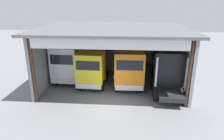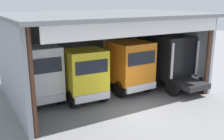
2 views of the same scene
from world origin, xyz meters
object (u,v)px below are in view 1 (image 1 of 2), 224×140
object	(u,v)px
truck_yellow_left_bay	(92,69)
truck_orange_center_bay	(129,68)
tool_cart	(124,72)
truck_black_yard_outside	(169,71)
oil_drum	(149,69)
truck_white_center_left_bay	(67,64)

from	to	relation	value
truck_yellow_left_bay	truck_orange_center_bay	bearing A→B (deg)	-177.99
tool_cart	truck_orange_center_bay	bearing A→B (deg)	-81.42
truck_orange_center_bay	truck_black_yard_outside	distance (m)	3.45
oil_drum	truck_white_center_left_bay	bearing A→B (deg)	-156.91
truck_white_center_left_bay	truck_orange_center_bay	bearing A→B (deg)	172.26
oil_drum	truck_yellow_left_bay	bearing A→B (deg)	-142.21
truck_yellow_left_bay	truck_black_yard_outside	distance (m)	6.76
oil_drum	truck_black_yard_outside	bearing A→B (deg)	-78.32
truck_orange_center_bay	tool_cart	bearing A→B (deg)	-82.96
truck_yellow_left_bay	tool_cart	xyz separation A→B (m)	(2.88, 3.04, -1.21)
truck_orange_center_bay	oil_drum	size ratio (longest dim) A/B	4.88
truck_yellow_left_bay	truck_black_yard_outside	bearing A→B (deg)	174.97
truck_orange_center_bay	truck_black_yard_outside	bearing A→B (deg)	163.61
truck_white_center_left_bay	truck_yellow_left_bay	world-z (taller)	truck_white_center_left_bay
truck_white_center_left_bay	truck_yellow_left_bay	xyz separation A→B (m)	(2.55, -0.87, -0.16)
truck_white_center_left_bay	truck_orange_center_bay	size ratio (longest dim) A/B	1.02
truck_yellow_left_bay	tool_cart	world-z (taller)	truck_yellow_left_bay
truck_white_center_left_bay	truck_black_yard_outside	xyz separation A→B (m)	(9.23, -1.81, 0.15)
truck_orange_center_bay	oil_drum	xyz separation A→B (m)	(2.24, 4.39, -1.44)
truck_orange_center_bay	tool_cart	xyz separation A→B (m)	(-0.47, 3.09, -1.41)
truck_black_yard_outside	tool_cart	xyz separation A→B (m)	(-3.80, 3.98, -1.52)
truck_yellow_left_bay	oil_drum	size ratio (longest dim) A/B	5.47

